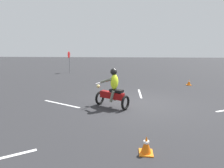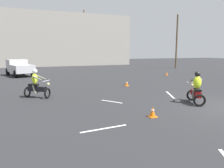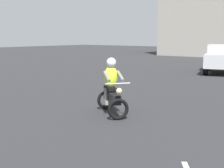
{
  "view_description": "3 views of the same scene",
  "coord_description": "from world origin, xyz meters",
  "px_view_note": "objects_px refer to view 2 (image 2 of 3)",
  "views": [
    {
      "loc": [
        -7.75,
        0.46,
        2.35
      ],
      "look_at": [
        -0.66,
        1.25,
        1.0
      ],
      "focal_mm": 28.0,
      "sensor_mm": 36.0,
      "label": 1
    },
    {
      "loc": [
        -8.76,
        -7.22,
        2.65
      ],
      "look_at": [
        -4.36,
        3.49,
        0.9
      ],
      "focal_mm": 35.0,
      "sensor_mm": 36.0,
      "label": 2
    },
    {
      "loc": [
        -2.57,
        -1.29,
        2.27
      ],
      "look_at": [
        -8.07,
        5.74,
        0.9
      ],
      "focal_mm": 50.0,
      "sensor_mm": 36.0,
      "label": 3
    }
  ],
  "objects_px": {
    "motorcycle_rider_foreground": "(196,89)",
    "utility_pole_near": "(177,42)",
    "utility_pole_far": "(84,38)",
    "traffic_cone_far_right": "(153,112)",
    "pickup_truck": "(20,67)",
    "motorcycle_rider_background": "(36,85)",
    "traffic_cone_near_right": "(167,74)",
    "traffic_cone_mid_left": "(127,84)"
  },
  "relations": [
    {
      "from": "motorcycle_rider_foreground",
      "to": "utility_pole_far",
      "type": "bearing_deg",
      "value": 112.25
    },
    {
      "from": "motorcycle_rider_background",
      "to": "traffic_cone_near_right",
      "type": "bearing_deg",
      "value": 153.21
    },
    {
      "from": "traffic_cone_near_right",
      "to": "traffic_cone_mid_left",
      "type": "xyz_separation_m",
      "value": [
        -7.37,
        -5.04,
        -0.0
      ]
    },
    {
      "from": "traffic_cone_near_right",
      "to": "utility_pole_near",
      "type": "bearing_deg",
      "value": 46.41
    },
    {
      "from": "traffic_cone_near_right",
      "to": "utility_pole_near",
      "type": "distance_m",
      "value": 11.35
    },
    {
      "from": "motorcycle_rider_background",
      "to": "utility_pole_near",
      "type": "height_order",
      "value": "utility_pole_near"
    },
    {
      "from": "motorcycle_rider_foreground",
      "to": "utility_pole_near",
      "type": "xyz_separation_m",
      "value": [
        13.97,
        19.2,
        3.32
      ]
    },
    {
      "from": "traffic_cone_mid_left",
      "to": "utility_pole_far",
      "type": "bearing_deg",
      "value": 81.92
    },
    {
      "from": "traffic_cone_far_right",
      "to": "pickup_truck",
      "type": "bearing_deg",
      "value": 105.68
    },
    {
      "from": "motorcycle_rider_background",
      "to": "traffic_cone_mid_left",
      "type": "height_order",
      "value": "motorcycle_rider_background"
    },
    {
      "from": "traffic_cone_far_right",
      "to": "utility_pole_near",
      "type": "relative_size",
      "value": 0.05
    },
    {
      "from": "motorcycle_rider_background",
      "to": "traffic_cone_far_right",
      "type": "xyz_separation_m",
      "value": [
        4.11,
        -5.68,
        -0.52
      ]
    },
    {
      "from": "utility_pole_near",
      "to": "traffic_cone_near_right",
      "type": "bearing_deg",
      "value": -133.59
    },
    {
      "from": "pickup_truck",
      "to": "traffic_cone_near_right",
      "type": "distance_m",
      "value": 15.98
    },
    {
      "from": "traffic_cone_mid_left",
      "to": "utility_pole_near",
      "type": "height_order",
      "value": "utility_pole_near"
    },
    {
      "from": "motorcycle_rider_foreground",
      "to": "utility_pole_far",
      "type": "distance_m",
      "value": 31.75
    },
    {
      "from": "pickup_truck",
      "to": "utility_pole_near",
      "type": "relative_size",
      "value": 0.56
    },
    {
      "from": "traffic_cone_near_right",
      "to": "traffic_cone_mid_left",
      "type": "bearing_deg",
      "value": -145.63
    },
    {
      "from": "pickup_truck",
      "to": "motorcycle_rider_background",
      "type": "bearing_deg",
      "value": -101.98
    },
    {
      "from": "motorcycle_rider_background",
      "to": "traffic_cone_far_right",
      "type": "distance_m",
      "value": 7.03
    },
    {
      "from": "motorcycle_rider_foreground",
      "to": "utility_pole_far",
      "type": "relative_size",
      "value": 0.17
    },
    {
      "from": "traffic_cone_near_right",
      "to": "motorcycle_rider_foreground",
      "type": "bearing_deg",
      "value": -119.97
    },
    {
      "from": "motorcycle_rider_foreground",
      "to": "utility_pole_near",
      "type": "distance_m",
      "value": 23.98
    },
    {
      "from": "motorcycle_rider_foreground",
      "to": "pickup_truck",
      "type": "distance_m",
      "value": 18.91
    },
    {
      "from": "traffic_cone_mid_left",
      "to": "utility_pole_near",
      "type": "bearing_deg",
      "value": 40.92
    },
    {
      "from": "motorcycle_rider_foreground",
      "to": "utility_pole_near",
      "type": "height_order",
      "value": "utility_pole_near"
    },
    {
      "from": "motorcycle_rider_foreground",
      "to": "traffic_cone_near_right",
      "type": "bearing_deg",
      "value": 87.34
    },
    {
      "from": "motorcycle_rider_background",
      "to": "utility_pole_far",
      "type": "height_order",
      "value": "utility_pole_far"
    },
    {
      "from": "pickup_truck",
      "to": "traffic_cone_mid_left",
      "type": "xyz_separation_m",
      "value": [
        7.62,
        -10.53,
        -0.74
      ]
    },
    {
      "from": "utility_pole_near",
      "to": "motorcycle_rider_background",
      "type": "bearing_deg",
      "value": -145.58
    },
    {
      "from": "traffic_cone_near_right",
      "to": "utility_pole_near",
      "type": "xyz_separation_m",
      "value": [
        7.36,
        7.73,
        3.86
      ]
    },
    {
      "from": "motorcycle_rider_background",
      "to": "pickup_truck",
      "type": "bearing_deg",
      "value": -138.61
    },
    {
      "from": "traffic_cone_far_right",
      "to": "utility_pole_far",
      "type": "distance_m",
      "value": 33.39
    },
    {
      "from": "utility_pole_far",
      "to": "pickup_truck",
      "type": "bearing_deg",
      "value": -127.8
    },
    {
      "from": "traffic_cone_mid_left",
      "to": "utility_pole_far",
      "type": "distance_m",
      "value": 25.63
    },
    {
      "from": "traffic_cone_near_right",
      "to": "traffic_cone_mid_left",
      "type": "relative_size",
      "value": 1.01
    },
    {
      "from": "motorcycle_rider_foreground",
      "to": "traffic_cone_mid_left",
      "type": "height_order",
      "value": "motorcycle_rider_foreground"
    },
    {
      "from": "utility_pole_far",
      "to": "traffic_cone_far_right",
      "type": "bearing_deg",
      "value": -100.61
    },
    {
      "from": "motorcycle_rider_foreground",
      "to": "utility_pole_far",
      "type": "xyz_separation_m",
      "value": [
        2.78,
        31.34,
        4.29
      ]
    },
    {
      "from": "motorcycle_rider_foreground",
      "to": "traffic_cone_far_right",
      "type": "xyz_separation_m",
      "value": [
        -3.31,
        -1.14,
        -0.52
      ]
    },
    {
      "from": "motorcycle_rider_foreground",
      "to": "traffic_cone_mid_left",
      "type": "relative_size",
      "value": 4.29
    },
    {
      "from": "motorcycle_rider_foreground",
      "to": "traffic_cone_near_right",
      "type": "distance_m",
      "value": 13.24
    }
  ]
}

